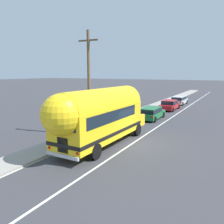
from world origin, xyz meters
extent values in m
plane|color=#38383D|center=(0.00, 0.00, 0.00)|extent=(300.00, 300.00, 0.00)
cube|color=silver|center=(0.00, 12.00, 0.00)|extent=(0.14, 80.00, 0.01)
cube|color=silver|center=(-3.55, 12.00, 0.00)|extent=(0.12, 80.00, 0.01)
cube|color=gray|center=(-4.61, 10.00, 0.07)|extent=(2.11, 90.00, 0.15)
cylinder|color=brown|center=(-4.04, 0.32, 4.25)|extent=(0.24, 0.24, 8.50)
cube|color=brown|center=(-4.04, 0.32, 7.70)|extent=(1.80, 0.12, 0.12)
cube|color=yellow|center=(-1.79, -1.46, 1.75)|extent=(2.69, 8.26, 2.30)
cylinder|color=yellow|center=(-1.79, -1.46, 2.90)|extent=(2.64, 8.16, 2.45)
sphere|color=yellow|center=(-1.89, -5.51, 2.90)|extent=(2.40, 2.40, 2.40)
cube|color=yellow|center=(-1.68, 3.29, 1.07)|extent=(2.29, 1.35, 0.95)
cube|color=black|center=(-1.79, -1.46, 1.10)|extent=(2.73, 8.30, 0.24)
cube|color=black|center=(-1.80, -1.76, 2.35)|extent=(2.68, 6.46, 0.76)
cube|color=black|center=(-1.89, -5.52, 2.40)|extent=(2.00, 0.13, 0.84)
cube|color=black|center=(-1.89, -5.53, 1.15)|extent=(0.80, 0.08, 0.90)
cube|color=silver|center=(-1.89, -5.62, 0.55)|extent=(2.34, 0.19, 0.20)
sphere|color=red|center=(-2.94, -5.52, 0.85)|extent=(0.20, 0.20, 0.20)
sphere|color=red|center=(-0.84, -5.57, 0.85)|extent=(0.20, 0.20, 0.20)
cube|color=black|center=(-1.70, 2.69, 2.40)|extent=(2.14, 0.15, 0.96)
cube|color=silver|center=(-1.67, 3.98, 0.95)|extent=(0.90, 0.12, 0.56)
cylinder|color=black|center=(-2.88, 2.27, 0.50)|extent=(0.28, 1.01, 1.00)
cylinder|color=black|center=(-0.54, 2.21, 0.50)|extent=(0.28, 1.01, 1.00)
cylinder|color=black|center=(-3.02, -3.94, 0.50)|extent=(0.28, 1.01, 1.00)
cylinder|color=black|center=(-0.68, -3.99, 0.50)|extent=(0.28, 1.01, 1.00)
cube|color=#196633|center=(-1.79, 9.48, 0.52)|extent=(1.89, 4.62, 0.60)
cube|color=#196633|center=(-1.78, 9.01, 1.09)|extent=(1.67, 3.16, 0.55)
cube|color=black|center=(-1.78, 9.01, 1.06)|extent=(1.73, 3.20, 0.43)
cube|color=red|center=(-2.57, 7.17, 0.70)|extent=(0.20, 0.04, 0.14)
cube|color=red|center=(-0.97, 7.18, 0.70)|extent=(0.20, 0.04, 0.14)
cylinder|color=black|center=(-2.69, 11.07, 0.32)|extent=(0.21, 0.64, 0.64)
cylinder|color=black|center=(-0.93, 11.09, 0.32)|extent=(0.21, 0.64, 0.64)
cylinder|color=black|center=(-2.65, 7.88, 0.32)|extent=(0.21, 0.64, 0.64)
cylinder|color=black|center=(-0.89, 7.89, 0.32)|extent=(0.21, 0.64, 0.64)
cube|color=#A5191E|center=(-1.74, 16.96, 0.52)|extent=(1.96, 4.69, 0.60)
cube|color=#A5191E|center=(-1.75, 16.84, 1.09)|extent=(1.72, 2.34, 0.55)
cube|color=black|center=(-1.75, 16.84, 1.06)|extent=(1.78, 2.38, 0.43)
cube|color=red|center=(-2.61, 14.64, 0.70)|extent=(0.20, 0.04, 0.14)
cube|color=red|center=(-0.96, 14.61, 0.70)|extent=(0.20, 0.04, 0.14)
cylinder|color=black|center=(-2.62, 18.61, 0.32)|extent=(0.21, 0.64, 0.64)
cylinder|color=black|center=(-0.82, 18.58, 0.32)|extent=(0.21, 0.64, 0.64)
cylinder|color=black|center=(-2.67, 15.35, 0.32)|extent=(0.21, 0.64, 0.64)
cylinder|color=black|center=(-0.87, 15.32, 0.32)|extent=(0.21, 0.64, 0.64)
cube|color=silver|center=(-1.77, 23.24, 0.52)|extent=(1.93, 4.32, 0.60)
cube|color=silver|center=(-1.79, 22.77, 1.09)|extent=(1.68, 3.06, 0.55)
cube|color=black|center=(-1.79, 22.77, 1.06)|extent=(1.75, 3.10, 0.43)
cube|color=red|center=(-2.62, 21.14, 0.70)|extent=(0.20, 0.05, 0.14)
cube|color=red|center=(-1.08, 21.08, 0.70)|extent=(0.20, 0.05, 0.14)
cylinder|color=black|center=(-2.57, 24.70, 0.32)|extent=(0.22, 0.65, 0.64)
cylinder|color=black|center=(-0.87, 24.64, 0.32)|extent=(0.22, 0.65, 0.64)
cylinder|color=black|center=(-2.67, 21.85, 0.32)|extent=(0.22, 0.65, 0.64)
cylinder|color=black|center=(-0.98, 21.79, 0.32)|extent=(0.22, 0.65, 0.64)
camera|label=1|loc=(6.59, -15.16, 5.23)|focal=36.86mm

